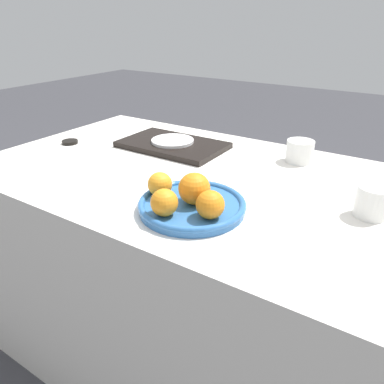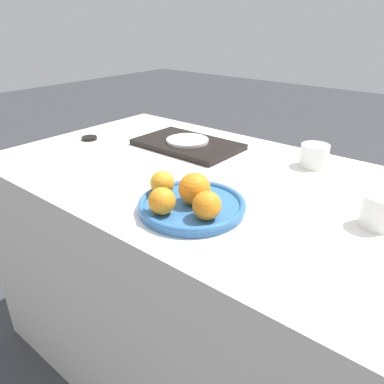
% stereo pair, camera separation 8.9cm
% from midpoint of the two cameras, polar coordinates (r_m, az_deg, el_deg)
% --- Properties ---
extents(ground_plane, '(12.00, 12.00, 0.00)m').
position_cam_midpoint_polar(ground_plane, '(1.55, 2.64, -25.15)').
color(ground_plane, '#38383D').
extents(table, '(1.60, 0.81, 0.76)m').
position_cam_midpoint_polar(table, '(1.28, 2.99, -14.24)').
color(table, silver).
rests_on(table, ground_plane).
extents(fruit_platter, '(0.26, 0.26, 0.03)m').
position_cam_midpoint_polar(fruit_platter, '(0.91, -2.81, -2.12)').
color(fruit_platter, '#336BAD').
rests_on(fruit_platter, table).
extents(orange_0, '(0.08, 0.08, 0.08)m').
position_cam_midpoint_polar(orange_0, '(0.89, -2.50, 0.45)').
color(orange_0, orange).
rests_on(orange_0, fruit_platter).
extents(orange_1, '(0.07, 0.07, 0.07)m').
position_cam_midpoint_polar(orange_1, '(0.83, -0.28, -2.02)').
color(orange_1, orange).
rests_on(orange_1, fruit_platter).
extents(orange_2, '(0.06, 0.06, 0.06)m').
position_cam_midpoint_polar(orange_2, '(0.85, -7.27, -1.68)').
color(orange_2, orange).
rests_on(orange_2, fruit_platter).
extents(orange_3, '(0.06, 0.06, 0.06)m').
position_cam_midpoint_polar(orange_3, '(0.94, -7.62, 1.11)').
color(orange_3, orange).
rests_on(orange_3, fruit_platter).
extents(serving_tray, '(0.37, 0.23, 0.02)m').
position_cam_midpoint_polar(serving_tray, '(1.35, -4.86, 7.14)').
color(serving_tray, black).
rests_on(serving_tray, table).
extents(side_plate, '(0.15, 0.15, 0.01)m').
position_cam_midpoint_polar(side_plate, '(1.35, -4.89, 7.75)').
color(side_plate, white).
rests_on(side_plate, serving_tray).
extents(cup_0, '(0.08, 0.08, 0.08)m').
position_cam_midpoint_polar(cup_0, '(0.95, 23.46, -1.38)').
color(cup_0, white).
rests_on(cup_0, table).
extents(cup_1, '(0.09, 0.09, 0.07)m').
position_cam_midpoint_polar(cup_1, '(1.24, 14.15, 5.99)').
color(cup_1, white).
rests_on(cup_1, table).
extents(soy_dish, '(0.06, 0.06, 0.01)m').
position_cam_midpoint_polar(soy_dish, '(1.48, -19.79, 7.16)').
color(soy_dish, black).
rests_on(soy_dish, table).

